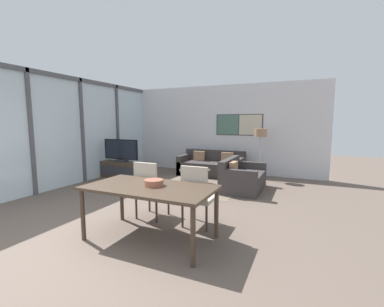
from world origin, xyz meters
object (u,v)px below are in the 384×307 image
object	(u,v)px
floor_lamp	(260,137)
coffee_table	(195,173)
dining_chair_left	(150,188)
television	(121,151)
sofa_side	(241,179)
dining_chair_centre	(197,193)
tv_console	(121,170)
fruit_bowl	(154,182)
dining_table	(150,191)
sofa_main	(212,167)

from	to	relation	value
floor_lamp	coffee_table	bearing A→B (deg)	-136.11
dining_chair_left	television	bearing A→B (deg)	137.06
sofa_side	dining_chair_centre	size ratio (longest dim) A/B	1.41
tv_console	sofa_side	world-z (taller)	sofa_side
sofa_side	fruit_bowl	distance (m)	3.17
fruit_bowl	dining_chair_left	bearing A→B (deg)	128.17
dining_table	tv_console	bearing A→B (deg)	134.66
dining_chair_centre	tv_console	bearing A→B (deg)	145.25
dining_chair_centre	floor_lamp	xyz separation A→B (m)	(0.31, 3.86, 0.69)
television	dining_chair_centre	distance (m)	4.18
fruit_bowl	floor_lamp	xyz separation A→B (m)	(0.71, 4.46, 0.42)
sofa_main	dining_chair_left	xyz separation A→B (m)	(0.24, -3.81, 0.27)
floor_lamp	sofa_side	bearing A→B (deg)	-99.09
tv_console	dining_table	distance (m)	4.28
dining_table	television	bearing A→B (deg)	134.65
dining_chair_centre	floor_lamp	world-z (taller)	floor_lamp
tv_console	coffee_table	bearing A→B (deg)	2.54
floor_lamp	tv_console	bearing A→B (deg)	-158.49
coffee_table	dining_table	bearing A→B (deg)	-77.80
sofa_side	dining_chair_left	size ratio (longest dim) A/B	1.41
television	fruit_bowl	bearing A→B (deg)	-44.55
sofa_side	dining_chair_centre	world-z (taller)	dining_chair_centre
sofa_main	dining_chair_centre	distance (m)	3.98
tv_console	dining_chair_left	distance (m)	3.50
television	coffee_table	size ratio (longest dim) A/B	1.43
coffee_table	dining_table	world-z (taller)	dining_table
coffee_table	dining_chair_left	size ratio (longest dim) A/B	0.83
sofa_side	fruit_bowl	xyz separation A→B (m)	(-0.49, -3.09, 0.54)
sofa_side	dining_table	xyz separation A→B (m)	(-0.53, -3.13, 0.42)
sofa_side	floor_lamp	bearing A→B (deg)	-9.09
coffee_table	dining_table	distance (m)	3.23
sofa_main	tv_console	bearing A→B (deg)	-148.36
sofa_side	dining_chair_left	bearing A→B (deg)	158.70
dining_table	floor_lamp	size ratio (longest dim) A/B	1.23
coffee_table	floor_lamp	distance (m)	2.18
sofa_main	dining_table	bearing A→B (deg)	-81.36
sofa_side	coffee_table	distance (m)	1.21
tv_console	sofa_main	world-z (taller)	sofa_main
sofa_main	fruit_bowl	xyz separation A→B (m)	(0.72, -4.41, 0.54)
floor_lamp	television	bearing A→B (deg)	-158.50
sofa_main	floor_lamp	world-z (taller)	floor_lamp
tv_console	floor_lamp	xyz separation A→B (m)	(3.74, 1.48, 0.98)
sofa_side	coffee_table	world-z (taller)	sofa_side
tv_console	sofa_side	size ratio (longest dim) A/B	0.93
sofa_side	floor_lamp	distance (m)	1.69
dining_chair_centre	fruit_bowl	distance (m)	0.77
tv_console	fruit_bowl	world-z (taller)	fruit_bowl
dining_table	coffee_table	bearing A→B (deg)	102.20
sofa_main	dining_table	xyz separation A→B (m)	(0.68, -4.46, 0.42)
fruit_bowl	floor_lamp	bearing A→B (deg)	80.96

